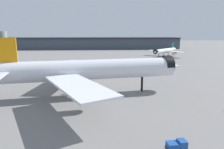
{
  "coord_description": "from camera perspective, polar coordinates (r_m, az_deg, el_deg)",
  "views": [
    {
      "loc": [
        9.88,
        -56.19,
        18.91
      ],
      "look_at": [
        5.6,
        5.6,
        6.04
      ],
      "focal_mm": 32.62,
      "sensor_mm": 36.0,
      "label": 1
    }
  ],
  "objects": [
    {
      "name": "airliner_near_gate",
      "position": [
        61.69,
        -6.96,
        1.2
      ],
      "size": [
        60.42,
        53.8,
        17.51
      ],
      "rotation": [
        0.0,
        0.0,
        0.3
      ],
      "color": "silver",
      "rests_on": "ground"
    },
    {
      "name": "terminal_building",
      "position": [
        242.8,
        -9.93,
        8.69
      ],
      "size": [
        233.02,
        60.44,
        20.12
      ],
      "rotation": [
        0.0,
        0.0,
        0.13
      ],
      "color": "#3D4756",
      "rests_on": "ground"
    },
    {
      "name": "ground",
      "position": [
        60.1,
        -5.74,
        -6.66
      ],
      "size": [
        900.0,
        900.0,
        0.0
      ],
      "primitive_type": "plane",
      "color": "slate"
    },
    {
      "name": "airliner_far_taxiway",
      "position": [
        166.86,
        14.72,
        6.43
      ],
      "size": [
        26.69,
        30.01,
        10.38
      ],
      "rotation": [
        0.0,
        0.0,
        4.04
      ],
      "color": "white",
      "rests_on": "ground"
    },
    {
      "name": "baggage_tug_wing",
      "position": [
        36.35,
        17.75,
        -18.44
      ],
      "size": [
        3.46,
        2.45,
        1.85
      ],
      "rotation": [
        0.0,
        0.0,
        0.21
      ],
      "color": "black",
      "rests_on": "ground"
    }
  ]
}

